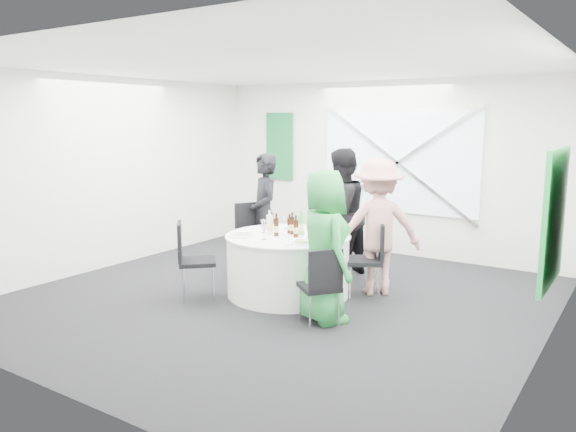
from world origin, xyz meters
The scene contains 46 objects.
floor centered at (0.00, 0.00, 0.00)m, with size 6.00×6.00×0.00m, color black.
ceiling centered at (0.00, 0.00, 2.80)m, with size 6.00×6.00×0.00m, color white.
wall_back centered at (0.00, 3.00, 1.40)m, with size 6.00×6.00×0.00m, color silver.
wall_front centered at (0.00, -3.00, 1.40)m, with size 6.00×6.00×0.00m, color silver.
wall_left centered at (-3.00, 0.00, 1.40)m, with size 6.00×6.00×0.00m, color silver.
wall_right centered at (3.00, 0.00, 1.40)m, with size 6.00×6.00×0.00m, color silver.
window_panel centered at (0.30, 2.96, 1.50)m, with size 2.60×0.03×1.60m, color white.
window_brace_a centered at (0.30, 2.92, 1.50)m, with size 0.05×0.05×3.16m, color silver.
window_brace_b centered at (0.30, 2.92, 1.50)m, with size 0.05×0.05×3.16m, color silver.
green_banner centered at (-2.00, 2.95, 1.70)m, with size 0.55×0.04×1.20m, color #146434.
green_sign centered at (2.94, 0.60, 1.20)m, with size 0.05×1.20×1.40m, color green.
banquet_table centered at (0.00, 0.20, 0.38)m, with size 1.56×1.56×0.76m.
chair_back centered at (-0.25, 1.39, 0.54)m, with size 0.49×0.50×0.92m.
chair_back_left centered at (-0.92, 0.70, 0.60)m, with size 0.63×0.63×1.02m.
chair_back_right centered at (0.91, 0.69, 0.54)m, with size 0.57×0.57×0.93m.
chair_front_right centered at (0.93, -0.57, 0.50)m, with size 0.55×0.55×0.86m.
chair_front_left centered at (-0.89, -0.62, 0.56)m, with size 0.61×0.61×0.96m.
person_man_back_left centered at (-0.85, 0.88, 0.86)m, with size 0.62×0.41×1.71m, color black.
person_man_back centered at (0.15, 1.30, 0.90)m, with size 0.87×0.48×1.79m, color black.
person_woman_pink centered at (0.91, 0.86, 0.85)m, with size 1.10×0.51×1.71m, color tan.
person_woman_green centered at (0.84, -0.37, 0.83)m, with size 0.81×0.53×1.66m, color green.
plate_back centered at (-0.01, 0.71, 0.77)m, with size 0.27×0.27×0.01m.
plate_back_left centered at (-0.48, 0.48, 0.77)m, with size 0.27×0.27×0.01m.
plate_back_right centered at (0.47, 0.41, 0.78)m, with size 0.28×0.28×0.04m.
plate_front_right centered at (0.41, -0.12, 0.78)m, with size 0.25×0.25×0.04m.
plate_front_left centered at (-0.45, -0.20, 0.77)m, with size 0.29×0.29×0.01m.
napkin centered at (-0.43, -0.15, 0.80)m, with size 0.16×0.11×0.04m, color white.
beer_bottle_a centered at (-0.05, 0.30, 0.85)m, with size 0.06×0.06×0.25m.
beer_bottle_b centered at (0.01, 0.27, 0.87)m, with size 0.06×0.06×0.28m.
beer_bottle_c centered at (0.15, 0.15, 0.86)m, with size 0.06×0.06×0.27m.
beer_bottle_d centered at (-0.09, 0.07, 0.87)m, with size 0.06×0.06×0.28m.
green_water_bottle centered at (0.13, 0.30, 0.88)m, with size 0.08×0.08×0.31m.
clear_water_bottle centered at (-0.22, 0.12, 0.88)m, with size 0.08×0.08×0.30m.
wine_glass_a centered at (0.26, 0.54, 0.88)m, with size 0.07×0.07×0.17m.
wine_glass_b centered at (-0.34, 0.15, 0.88)m, with size 0.07×0.07×0.17m.
wine_glass_c centered at (-0.09, -0.17, 0.88)m, with size 0.07×0.07×0.17m.
wine_glass_d centered at (-0.35, 0.37, 0.88)m, with size 0.07×0.07×0.17m.
wine_glass_e centered at (-0.25, 0.53, 0.88)m, with size 0.07×0.07×0.17m.
fork_a centered at (0.18, 0.75, 0.76)m, with size 0.01×0.15×0.01m, color silver.
knife_a centered at (-0.17, 0.75, 0.76)m, with size 0.01×0.15×0.01m, color silver.
fork_b centered at (0.33, -0.27, 0.76)m, with size 0.01×0.15×0.01m, color silver.
knife_b centered at (0.52, -0.05, 0.76)m, with size 0.01×0.15×0.01m, color silver.
fork_c centered at (-0.54, 0.01, 0.76)m, with size 0.01×0.15×0.01m, color silver.
knife_c centered at (-0.29, -0.30, 0.76)m, with size 0.01×0.15×0.01m, color silver.
fork_d centered at (0.56, 0.34, 0.76)m, with size 0.01×0.15×0.01m, color silver.
knife_d centered at (0.40, 0.61, 0.76)m, with size 0.01×0.15×0.01m, color silver.
Camera 1 is at (3.76, -5.50, 2.17)m, focal length 35.00 mm.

